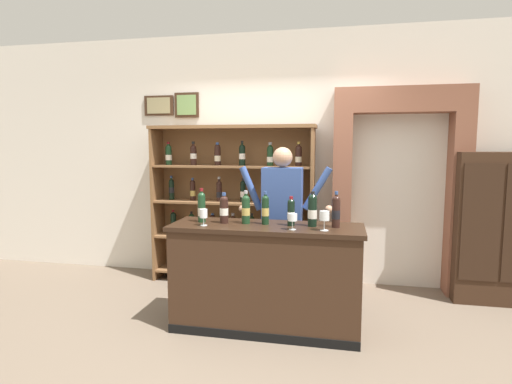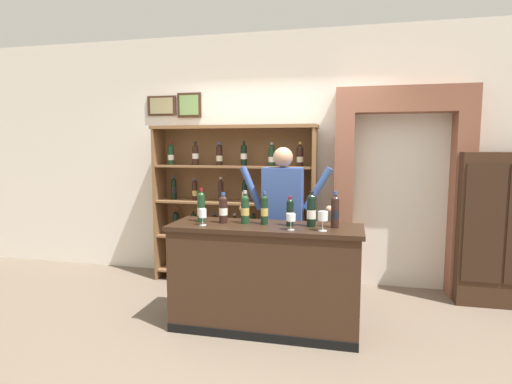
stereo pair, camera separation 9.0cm
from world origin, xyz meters
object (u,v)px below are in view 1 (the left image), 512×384
side_cabinet (495,227)px  tasting_bottle_bianco (291,212)px  tasting_counter (266,277)px  shopkeeper (282,209)px  wine_shelf (233,200)px  tasting_bottle_riserva (336,211)px  tasting_bottle_chianti (246,209)px  tasting_bottle_vin_santo (202,207)px  wine_glass_center (324,216)px  tasting_bottle_brunello (265,209)px  wine_glass_left (204,215)px  tasting_bottle_super_tuscan (312,210)px  tasting_bottle_grappa (224,209)px  wine_glass_right (292,218)px

side_cabinet → tasting_bottle_bianco: size_ratio=6.10×
tasting_counter → shopkeeper: (0.06, 0.60, 0.54)m
wine_shelf → tasting_bottle_riserva: wine_shelf is taller
wine_shelf → tasting_bottle_chianti: 1.28m
tasting_bottle_vin_santo → wine_glass_center: bearing=-8.2°
wine_shelf → shopkeeper: size_ratio=1.21×
tasting_bottle_brunello → tasting_bottle_riserva: tasting_bottle_riserva is taller
tasting_counter → wine_glass_left: size_ratio=11.65×
wine_shelf → tasting_counter: size_ratio=1.16×
wine_shelf → wine_glass_left: bearing=-85.9°
tasting_bottle_riserva → wine_glass_left: bearing=-172.1°
tasting_bottle_brunello → wine_glass_left: (-0.53, -0.17, -0.04)m
wine_shelf → tasting_bottle_bianco: 1.49m
wine_shelf → tasting_bottle_super_tuscan: (1.05, -1.21, 0.10)m
wine_glass_left → wine_shelf: bearing=94.1°
tasting_bottle_grappa → tasting_bottle_super_tuscan: tasting_bottle_super_tuscan is taller
tasting_bottle_vin_santo → tasting_bottle_chianti: bearing=1.8°
tasting_bottle_riserva → wine_glass_right: tasting_bottle_riserva is taller
tasting_bottle_vin_santo → tasting_bottle_riserva: same height
tasting_counter → wine_shelf: bearing=117.4°
wine_glass_right → tasting_counter: bearing=148.2°
tasting_bottle_vin_santo → tasting_bottle_chianti: 0.42m
side_cabinet → tasting_bottle_vin_santo: size_ratio=5.07×
tasting_bottle_vin_santo → wine_glass_left: size_ratio=2.14×
tasting_counter → tasting_bottle_brunello: (-0.01, 0.04, 0.62)m
wine_shelf → tasting_bottle_vin_santo: bearing=-88.7°
tasting_bottle_brunello → tasting_bottle_super_tuscan: (0.42, -0.01, 0.01)m
tasting_counter → tasting_bottle_riserva: (0.61, 0.02, 0.63)m
tasting_counter → tasting_bottle_chianti: 0.65m
tasting_bottle_chianti → tasting_bottle_brunello: bearing=-0.4°
tasting_bottle_grappa → tasting_bottle_super_tuscan: bearing=1.0°
wine_shelf → shopkeeper: wine_shelf is taller
tasting_bottle_chianti → tasting_bottle_super_tuscan: size_ratio=0.98×
tasting_bottle_brunello → shopkeeper: bearing=82.4°
tasting_bottle_bianco → wine_glass_left: (-0.76, -0.15, -0.03)m
wine_shelf → side_cabinet: size_ratio=1.25×
shopkeeper → tasting_bottle_super_tuscan: size_ratio=5.33×
wine_glass_center → tasting_bottle_grappa: bearing=170.5°
tasting_bottle_vin_santo → tasting_bottle_chianti: tasting_bottle_vin_santo is taller
shopkeeper → wine_glass_right: shopkeeper is taller
wine_glass_right → shopkeeper: bearing=104.4°
wine_glass_center → wine_glass_right: (-0.26, -0.02, -0.02)m
tasting_counter → shopkeeper: bearing=84.1°
tasting_bottle_bianco → tasting_bottle_super_tuscan: size_ratio=0.85×
tasting_bottle_grappa → wine_glass_left: (-0.15, -0.15, -0.03)m
shopkeeper → wine_shelf: bearing=137.7°
wine_shelf → tasting_bottle_grappa: wine_shelf is taller
tasting_bottle_super_tuscan → tasting_bottle_bianco: bearing=-177.4°
tasting_bottle_brunello → wine_glass_left: size_ratio=2.03×
tasting_bottle_grappa → side_cabinet: bearing=23.5°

